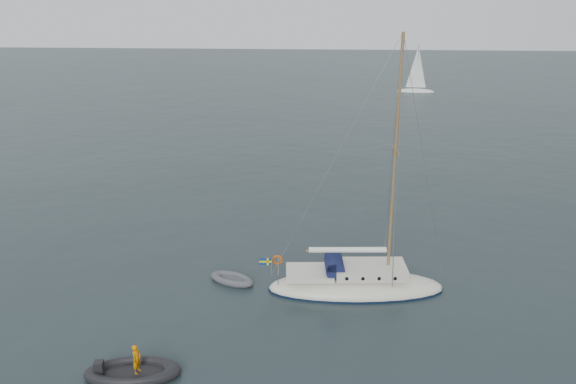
{
  "coord_description": "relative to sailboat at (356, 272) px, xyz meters",
  "views": [
    {
      "loc": [
        1.24,
        -30.21,
        15.75
      ],
      "look_at": [
        -0.91,
        0.0,
        5.15
      ],
      "focal_mm": 35.0,
      "sensor_mm": 36.0,
      "label": 1
    }
  ],
  "objects": [
    {
      "name": "sailboat",
      "position": [
        0.0,
        0.0,
        0.0
      ],
      "size": [
        10.37,
        3.1,
        14.77
      ],
      "rotation": [
        0.0,
        0.0,
        0.08
      ],
      "color": "silver",
      "rests_on": "ground"
    },
    {
      "name": "distant_yacht_c",
      "position": [
        13.32,
        70.7,
        2.5
      ],
      "size": [
        6.4,
        3.41,
        8.48
      ],
      "rotation": [
        0.0,
        0.0,
        -0.11
      ],
      "color": "silver",
      "rests_on": "ground"
    },
    {
      "name": "dinghy",
      "position": [
        -7.16,
        0.47,
        -0.94
      ],
      "size": [
        2.81,
        1.27,
        0.4
      ],
      "rotation": [
        0.0,
        0.0,
        -0.41
      ],
      "color": "#49494D",
      "rests_on": "ground"
    },
    {
      "name": "rib",
      "position": [
        -10.08,
        -8.36,
        -0.87
      ],
      "size": [
        4.23,
        1.92,
        1.59
      ],
      "rotation": [
        0.0,
        0.0,
        0.13
      ],
      "color": "black",
      "rests_on": "ground"
    },
    {
      "name": "ground",
      "position": [
        -3.07,
        1.86,
        -1.12
      ],
      "size": [
        300.0,
        300.0,
        0.0
      ],
      "primitive_type": "plane",
      "color": "black",
      "rests_on": "ground"
    }
  ]
}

